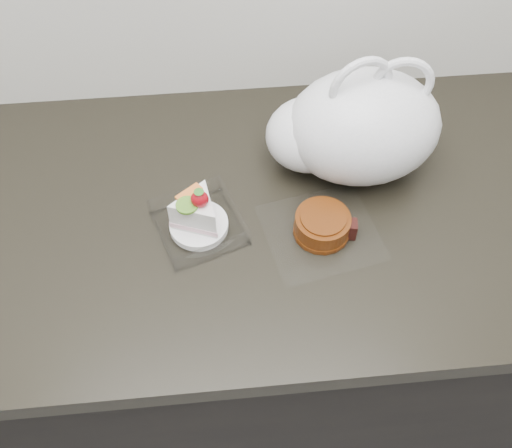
% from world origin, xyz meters
% --- Properties ---
extents(counter, '(2.04, 0.64, 0.90)m').
position_xyz_m(counter, '(0.00, 1.69, 0.45)').
color(counter, black).
rests_on(counter, ground).
extents(cake_tray, '(0.17, 0.17, 0.11)m').
position_xyz_m(cake_tray, '(-0.05, 1.65, 0.93)').
color(cake_tray, white).
rests_on(cake_tray, counter).
extents(mooncake_wrap, '(0.21, 0.21, 0.04)m').
position_xyz_m(mooncake_wrap, '(0.15, 1.63, 0.92)').
color(mooncake_wrap, white).
rests_on(mooncake_wrap, counter).
extents(plastic_bag, '(0.31, 0.22, 0.24)m').
position_xyz_m(plastic_bag, '(0.22, 1.77, 1.00)').
color(plastic_bag, white).
rests_on(plastic_bag, counter).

